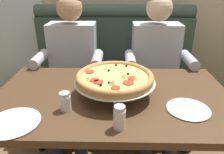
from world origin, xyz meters
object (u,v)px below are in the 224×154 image
at_px(diner_left, 72,62).
at_px(diner_right, 156,63).
at_px(plate_near_right, 188,108).
at_px(patio_chair, 33,40).
at_px(booth_bench, 114,82).
at_px(shaker_oregano, 119,119).
at_px(pizza, 115,77).
at_px(plate_near_left, 13,121).
at_px(shaker_parmesan, 65,103).
at_px(dining_table, 112,107).

relative_size(diner_left, diner_right, 1.00).
relative_size(plate_near_right, patio_chair, 0.26).
distance_m(booth_bench, shaker_oregano, 1.24).
xyz_separation_m(pizza, patio_chair, (-1.26, 2.04, -0.32)).
relative_size(booth_bench, plate_near_right, 7.26).
bearing_deg(plate_near_right, shaker_oregano, -156.42).
distance_m(diner_left, patio_chair, 1.69).
relative_size(booth_bench, diner_left, 1.26).
xyz_separation_m(plate_near_left, plate_near_right, (0.85, 0.13, 0.00)).
relative_size(shaker_parmesan, patio_chair, 0.11).
bearing_deg(booth_bench, plate_near_left, -111.57).
distance_m(pizza, plate_near_right, 0.42).
xyz_separation_m(shaker_oregano, plate_near_right, (0.35, 0.15, -0.04)).
distance_m(dining_table, plate_near_left, 0.55).
relative_size(diner_right, shaker_parmesan, 12.98).
bearing_deg(patio_chair, booth_bench, -43.25).
distance_m(booth_bench, patio_chair, 1.71).
relative_size(booth_bench, plate_near_left, 6.41).
distance_m(dining_table, shaker_oregano, 0.34).
bearing_deg(diner_left, dining_table, -59.13).
xyz_separation_m(booth_bench, pizza, (0.01, -0.87, 0.45)).
height_order(diner_right, plate_near_left, diner_right).
bearing_deg(pizza, diner_left, 121.89).
relative_size(diner_right, plate_near_left, 5.10).
distance_m(booth_bench, diner_right, 0.55).
bearing_deg(shaker_parmesan, diner_left, 99.29).
bearing_deg(booth_bench, plate_near_right, -69.04).
height_order(diner_right, shaker_parmesan, diner_right).
distance_m(plate_near_left, patio_chair, 2.46).
bearing_deg(shaker_oregano, pizza, 94.41).
distance_m(diner_left, shaker_oregano, 1.00).
distance_m(diner_left, plate_near_right, 1.07).
distance_m(booth_bench, plate_near_left, 1.29).
height_order(diner_left, pizza, diner_left).
distance_m(shaker_parmesan, plate_near_right, 0.63).
bearing_deg(diner_right, patio_chair, 138.17).
bearing_deg(shaker_oregano, shaker_parmesan, 152.42).
bearing_deg(diner_left, pizza, -58.11).
height_order(shaker_oregano, patio_chair, patio_chair).
bearing_deg(pizza, dining_table, -169.56).
bearing_deg(plate_near_right, plate_near_left, -171.23).
xyz_separation_m(booth_bench, plate_near_left, (-0.46, -1.15, 0.35)).
bearing_deg(shaker_oregano, diner_right, 70.45).
bearing_deg(pizza, plate_near_right, -22.28).
xyz_separation_m(pizza, shaker_oregano, (0.02, -0.31, -0.06)).
xyz_separation_m(booth_bench, shaker_oregano, (0.04, -1.18, 0.39)).
height_order(plate_near_right, patio_chair, patio_chair).
bearing_deg(patio_chair, shaker_oregano, -61.39).
distance_m(diner_left, pizza, 0.72).
relative_size(diner_right, shaker_oregano, 11.18).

